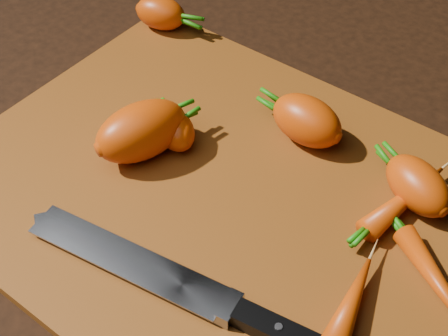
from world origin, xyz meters
The scene contains 11 objects.
ground centered at (0.00, 0.00, -0.01)m, with size 2.00×2.00×0.01m, color black.
cutting_board centered at (0.00, 0.00, 0.01)m, with size 0.50×0.40×0.01m, color brown.
carrot_0 centered at (-0.22, 0.17, 0.03)m, with size 0.06×0.04×0.04m, color #DD4403.
carrot_1 centered at (-0.07, 0.02, 0.03)m, with size 0.05×0.04×0.04m, color #DD4403.
carrot_2 centered at (-0.09, -0.01, 0.04)m, with size 0.10×0.06×0.06m, color #DD4403.
carrot_3 centered at (0.03, 0.11, 0.04)m, with size 0.08×0.05×0.05m, color #DD4403.
carrot_4 centered at (0.16, 0.10, 0.03)m, with size 0.07×0.04×0.04m, color #DD4403.
carrot_5 centered at (0.15, 0.08, 0.02)m, with size 0.11×0.02×0.02m, color #DD4403.
carrot_6 centered at (0.22, 0.02, 0.02)m, with size 0.12×0.02×0.02m, color #DD4403.
carrot_7 centered at (0.17, -0.04, 0.02)m, with size 0.09×0.02×0.02m, color #DD4403.
knife centered at (0.01, -0.12, 0.02)m, with size 0.31×0.07×0.02m.
Camera 1 is at (0.25, -0.31, 0.46)m, focal length 50.00 mm.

